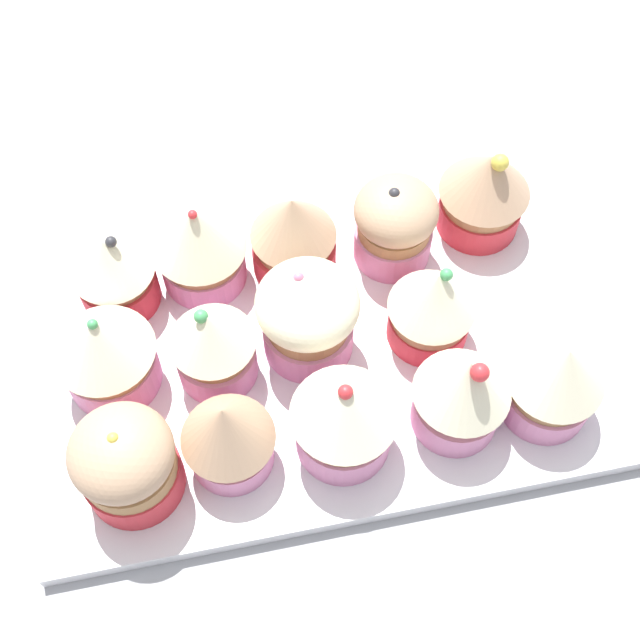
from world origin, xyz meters
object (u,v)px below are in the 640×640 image
Objects in this scene: cupcake_1 at (227,434)px; cupcake_10 at (199,243)px; cupcake_8 at (432,305)px; cupcake_9 at (113,271)px; cupcake_2 at (341,417)px; cupcake_3 at (462,391)px; cupcake_4 at (556,379)px; cupcake_5 at (105,357)px; baking_tray at (320,346)px; cupcake_12 at (395,223)px; cupcake_6 at (213,344)px; cupcake_0 at (126,462)px; cupcake_7 at (306,309)px; cupcake_11 at (293,235)px; cupcake_13 at (485,190)px.

cupcake_10 is (0.09, 13.96, 0.16)cm from cupcake_1.
cupcake_9 is (-20.09, 6.93, -0.22)cm from cupcake_8.
cupcake_2 is 7.52cm from cupcake_3.
cupcake_5 is (-27.04, 7.01, -0.05)cm from cupcake_4.
cupcake_1 is (-7.01, -7.02, 4.35)cm from baking_tray.
baking_tray is 4.81× the size of cupcake_3.
cupcake_9 is at bearing -172.97° from cupcake_10.
cupcake_6 is at bearing -152.59° from cupcake_12.
cupcake_0 is at bearing -178.96° from cupcake_3.
cupcake_11 is (0.26, 6.00, -0.06)cm from cupcake_7.
cupcake_4 reaches higher than cupcake_12.
cupcake_3 is 15.78cm from cupcake_11.
cupcake_0 is at bearing -113.03° from cupcake_10.
cupcake_13 is (0.05, 15.04, 0.02)cm from cupcake_4.
cupcake_3 reaches higher than cupcake_10.
cupcake_4 is at bearing -45.22° from cupcake_11.
cupcake_13 is at bearing 16.50° from cupcake_5.
cupcake_8 is 10.63cm from cupcake_11.
cupcake_11 is (-7.81, 7.22, 0.11)cm from cupcake_8.
cupcake_5 is 6.69cm from cupcake_9.
cupcake_11 is (12.28, 0.29, 0.33)cm from cupcake_9.
cupcake_9 is at bearing 129.83° from cupcake_6.
cupcake_10 is at bearing 177.13° from cupcake_12.
cupcake_2 is 13.85cm from cupcake_11.
cupcake_2 is 7.88cm from cupcake_7.
cupcake_11 is 13.90cm from cupcake_13.
cupcake_13 is (5.97, 14.79, -0.20)cm from cupcake_3.
cupcake_4 is at bearing -35.43° from cupcake_10.
cupcake_3 is 1.09× the size of cupcake_8.
cupcake_5 is 0.99× the size of cupcake_7.
cupcake_6 is 15.24cm from cupcake_12.
cupcake_1 is 9.47cm from cupcake_5.
cupcake_10 reaches higher than baking_tray.
cupcake_1 is 18.95cm from cupcake_12.
cupcake_5 is 14.92cm from cupcake_11.
cupcake_13 is (13.49, 14.97, -0.04)cm from cupcake_2.
cupcake_13 reaches higher than cupcake_11.
cupcake_2 is at bearing -88.48° from cupcake_11.
baking_tray is at bearing -25.82° from cupcake_9.
cupcake_2 is 1.02× the size of cupcake_7.
cupcake_9 is at bearing 154.60° from cupcake_7.
baking_tray is 7.85cm from cupcake_11.
cupcake_6 is (-6.85, 6.60, -0.31)cm from cupcake_2.
cupcake_6 is at bearing -157.63° from cupcake_13.
cupcake_1 is 0.89× the size of cupcake_3.
cupcake_4 is 0.98× the size of cupcake_7.
cupcake_8 is at bearing -8.61° from cupcake_7.
cupcake_3 is 6.46cm from cupcake_8.
cupcake_1 is 6.84cm from cupcake_2.
cupcake_9 is (-26.09, 13.62, -0.37)cm from cupcake_4.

